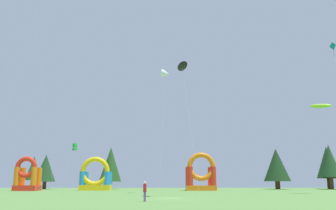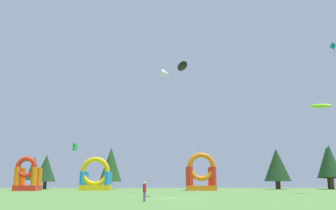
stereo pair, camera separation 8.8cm
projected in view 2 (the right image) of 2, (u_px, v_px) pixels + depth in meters
name	position (u px, v px, depth m)	size (l,w,h in m)	color
ground_plane	(171.00, 198.00, 36.36)	(120.00, 120.00, 0.00)	#5B8C42
kite_black_parafoil	(182.00, 66.00, 42.93)	(2.08, 6.77, 15.94)	black
kite_green_box	(75.00, 147.00, 55.60)	(2.12, 2.38, 7.53)	green
kite_teal_diamond	(334.00, 48.00, 52.40)	(3.79, 8.93, 21.81)	#0C7F7A
kite_lime_parafoil	(321.00, 106.00, 52.76)	(6.04, 5.09, 13.29)	#8CD826
kite_white_delta	(166.00, 74.00, 57.27)	(1.87, 5.77, 19.56)	white
person_far_side	(144.00, 190.00, 30.46)	(0.38, 0.38, 1.70)	#724C8C
inflatable_blue_arch	(201.00, 176.00, 67.81)	(5.59, 4.15, 7.12)	orange
inflatable_orange_dome	(96.00, 179.00, 68.69)	(5.85, 4.15, 6.37)	yellow
inflatable_yellow_castle	(27.00, 178.00, 65.59)	(4.15, 3.82, 6.24)	red
tree_row_0	(34.00, 168.00, 81.07)	(3.37, 3.37, 7.39)	#4C331E
tree_row_1	(46.00, 168.00, 80.16)	(4.58, 4.58, 7.66)	#4C331E
tree_row_2	(111.00, 165.00, 81.63)	(5.10, 5.10, 9.43)	#4C331E
tree_row_3	(277.00, 165.00, 79.94)	(5.93, 5.93, 9.01)	#4C331E
tree_row_4	(330.00, 161.00, 78.37)	(4.58, 4.58, 9.74)	#4C331E
tree_row_5	(328.00, 162.00, 81.88)	(5.13, 5.13, 9.69)	#4C331E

